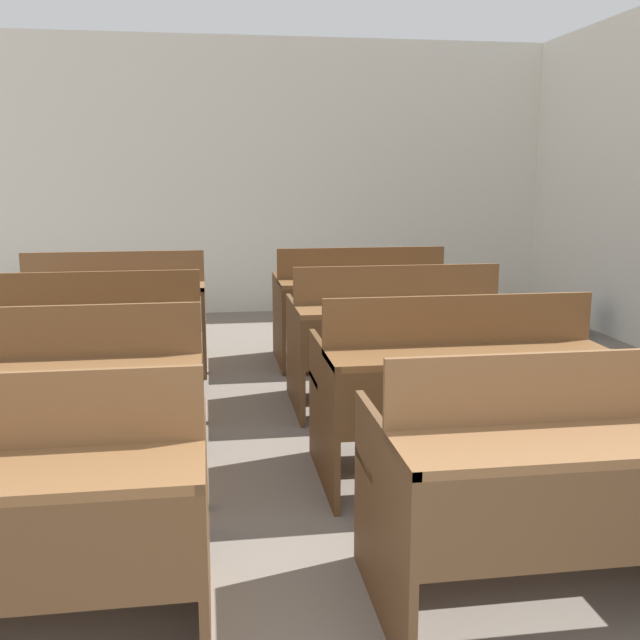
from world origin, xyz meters
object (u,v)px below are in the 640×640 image
object	(u,v)px
bench_back_left	(116,310)
wastepaper_bin	(575,316)
bench_second_right	(457,384)
bench_back_right	(361,303)
bench_front_right	(573,477)
bench_third_left	(90,344)
bench_second_left	(54,402)
bench_third_right	(396,334)

from	to	relation	value
bench_back_left	wastepaper_bin	world-z (taller)	bench_back_left
bench_second_right	bench_back_right	world-z (taller)	same
bench_front_right	bench_third_left	size ratio (longest dim) A/B	1.00
bench_second_left	wastepaper_bin	distance (m)	4.93
bench_front_right	bench_second_left	distance (m)	2.16
bench_second_left	bench_second_right	xyz separation A→B (m)	(1.83, 0.00, 0.00)
bench_second_left	bench_third_left	distance (m)	1.13
bench_second_right	bench_front_right	bearing A→B (deg)	-89.04
bench_third_left	wastepaper_bin	bearing A→B (deg)	24.40
bench_front_right	bench_second_right	world-z (taller)	same
bench_second_left	bench_third_right	bearing A→B (deg)	32.23
bench_third_left	bench_back_right	bearing A→B (deg)	31.82
bench_third_left	bench_second_left	bearing A→B (deg)	-89.43
bench_front_right	bench_back_left	distance (m)	3.85
bench_second_left	wastepaper_bin	xyz separation A→B (m)	(3.96, 2.93, -0.29)
wastepaper_bin	bench_second_right	bearing A→B (deg)	-125.94
bench_third_left	wastepaper_bin	size ratio (longest dim) A/B	3.64
bench_third_right	bench_back_right	size ratio (longest dim) A/B	1.00
bench_front_right	wastepaper_bin	size ratio (longest dim) A/B	3.64
bench_second_right	bench_third_right	size ratio (longest dim) A/B	1.00
bench_third_left	bench_back_right	world-z (taller)	same
bench_back_right	wastepaper_bin	distance (m)	2.23
bench_back_left	bench_second_left	bearing A→B (deg)	-90.27
bench_front_right	bench_third_left	bearing A→B (deg)	129.63
bench_third_left	bench_back_right	xyz separation A→B (m)	(1.85, 1.15, 0.00)
bench_back_right	bench_second_left	bearing A→B (deg)	-128.87
bench_front_right	wastepaper_bin	bearing A→B (deg)	62.51
bench_back_left	wastepaper_bin	xyz separation A→B (m)	(3.94, 0.67, -0.29)
bench_third_right	bench_front_right	bearing A→B (deg)	-89.59
bench_second_right	bench_third_left	distance (m)	2.16
bench_second_right	bench_third_right	bearing A→B (deg)	89.88
bench_second_right	bench_third_right	distance (m)	1.15
bench_front_right	bench_third_left	world-z (taller)	same
bench_front_right	bench_third_right	world-z (taller)	same
bench_front_right	bench_back_right	bearing A→B (deg)	90.14
bench_back_left	bench_third_right	bearing A→B (deg)	-31.40
bench_front_right	bench_third_left	distance (m)	2.92
bench_second_right	wastepaper_bin	distance (m)	3.63
bench_back_left	bench_back_right	distance (m)	1.83
bench_front_right	wastepaper_bin	xyz separation A→B (m)	(2.11, 4.05, -0.29)
bench_third_left	bench_second_right	bearing A→B (deg)	-31.53
bench_second_left	bench_front_right	bearing A→B (deg)	-31.02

